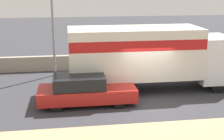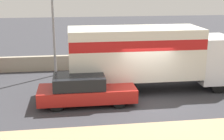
% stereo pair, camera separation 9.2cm
% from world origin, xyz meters
% --- Properties ---
extents(ground_plane, '(80.00, 80.00, 0.00)m').
position_xyz_m(ground_plane, '(0.00, 0.00, 0.00)').
color(ground_plane, '#38383D').
extents(stone_wall_backdrop, '(60.00, 0.35, 0.96)m').
position_xyz_m(stone_wall_backdrop, '(0.00, 6.50, 0.48)').
color(stone_wall_backdrop, '#A39984').
rests_on(stone_wall_backdrop, ground_plane).
extents(street_lamp, '(0.56, 0.28, 6.67)m').
position_xyz_m(street_lamp, '(-4.60, 5.31, 3.88)').
color(street_lamp, gray).
rests_on(street_lamp, ground_plane).
extents(box_truck, '(8.49, 2.49, 3.31)m').
position_xyz_m(box_truck, '(0.27, 1.92, 1.96)').
color(box_truck, silver).
rests_on(box_truck, ground_plane).
extents(car_hatchback, '(4.50, 1.71, 1.40)m').
position_xyz_m(car_hatchback, '(-3.07, 0.31, 0.69)').
color(car_hatchback, '#B21E19').
rests_on(car_hatchback, ground_plane).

